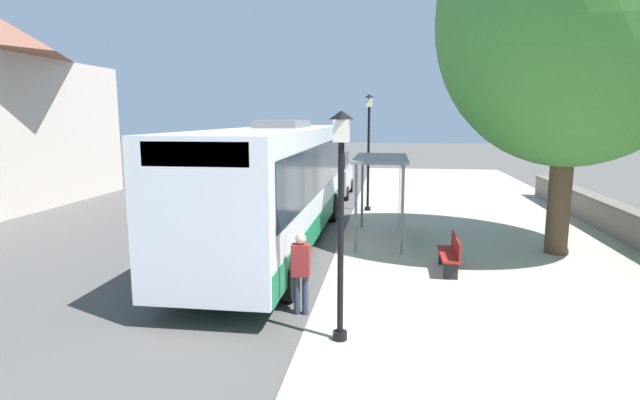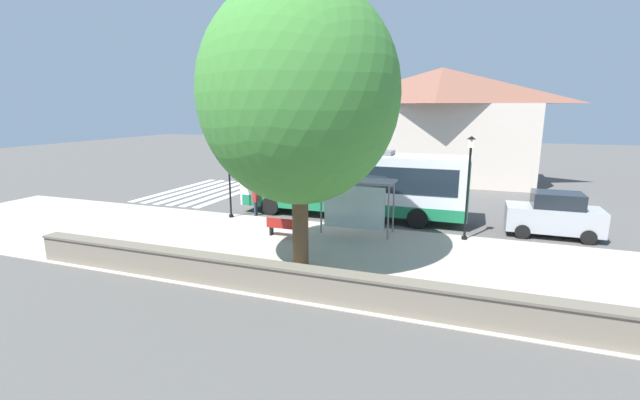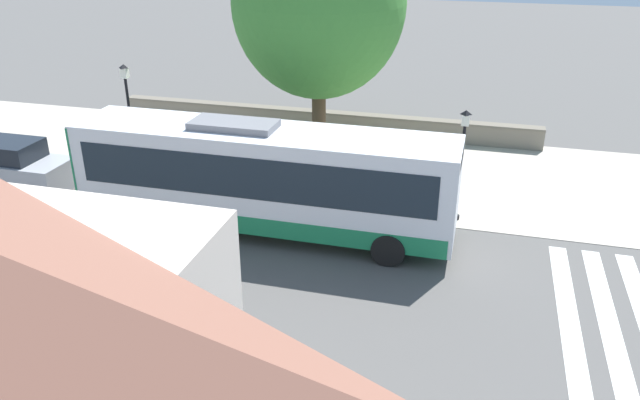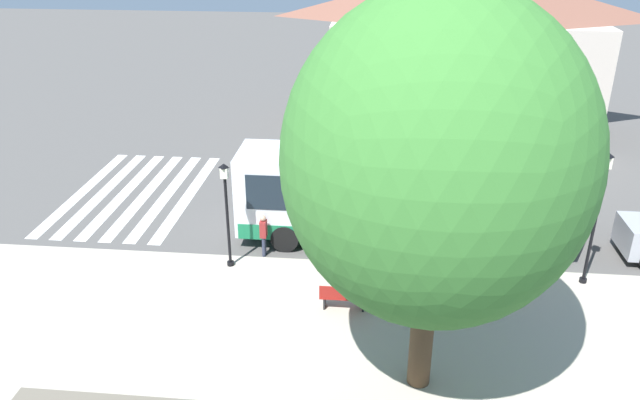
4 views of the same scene
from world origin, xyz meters
The scene contains 11 objects.
ground_plane centered at (0.00, 0.00, 0.00)m, with size 120.00×120.00×0.00m, color #514F4C.
sidewalk_plaza centered at (-4.50, 0.00, 0.01)m, with size 9.00×44.00×0.02m.
crosswalk_stripes centered at (5.00, 12.35, 0.00)m, with size 9.00×5.25×0.01m.
background_building centered at (15.44, -2.44, 4.52)m, with size 6.88×14.52×8.78m.
bus centered at (1.73, 0.88, 1.87)m, with size 2.60×11.98×3.61m.
bus_shelter centered at (-1.31, -0.27, 2.08)m, with size 1.55×3.42×2.53m.
pedestrian centered at (0.18, 5.78, 0.91)m, with size 0.34×0.22×1.57m.
bench centered at (-2.91, 2.74, 0.47)m, with size 0.40×1.49×0.88m.
street_lamp_near centered at (-0.66, 6.81, 2.27)m, with size 0.28×0.28×3.79m.
street_lamp_far centered at (-0.59, -5.03, 2.70)m, with size 0.28×0.28×4.57m.
shade_tree centered at (-5.97, 0.60, 6.17)m, with size 6.91×6.91×9.99m.
Camera 4 is at (-18.94, 1.89, 11.09)m, focal length 35.00 mm.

